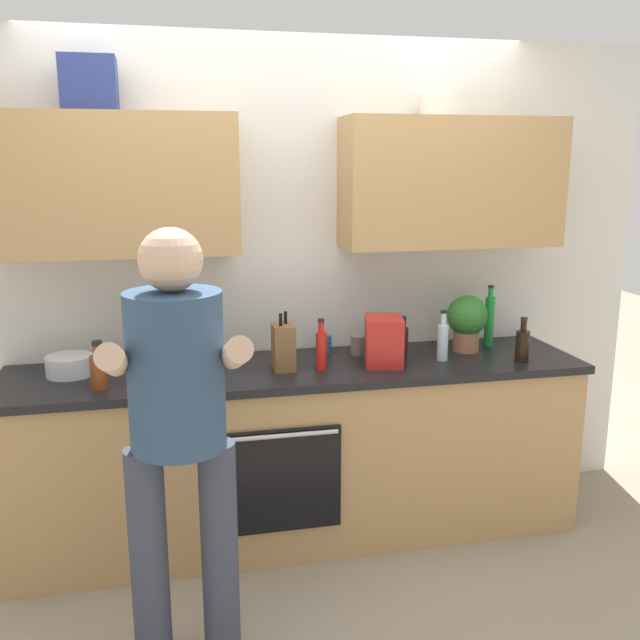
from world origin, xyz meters
TOP-DOWN VIEW (x-y plane):
  - ground_plane at (0.00, 0.00)m, footprint 12.00×12.00m
  - back_wall_unit at (-0.01, 0.27)m, footprint 4.00×0.38m
  - counter at (-0.00, -0.00)m, footprint 2.84×0.67m
  - person_standing at (-0.60, -0.84)m, footprint 0.49×0.45m
  - bottle_vinegar at (-0.93, -0.15)m, footprint 0.07×0.07m
  - bottle_hotsauce at (0.09, -0.08)m, footprint 0.05×0.05m
  - bottle_juice at (-0.71, -0.14)m, footprint 0.06×0.06m
  - bottle_water at (0.73, -0.05)m, footprint 0.05×0.05m
  - bottle_soda at (1.08, 0.15)m, footprint 0.05×0.05m
  - bottle_wine at (0.56, 0.09)m, footprint 0.05×0.05m
  - bottle_soy at (1.11, -0.16)m, footprint 0.07×0.07m
  - bottle_syrup at (-0.74, 0.11)m, footprint 0.05×0.05m
  - cup_stoneware at (0.34, 0.14)m, footprint 0.08×0.08m
  - cup_tea at (0.17, 0.20)m, footprint 0.07×0.07m
  - mixing_bowl at (-1.08, 0.09)m, footprint 0.22×0.22m
  - knife_block at (-0.08, -0.04)m, footprint 0.10×0.14m
  - potted_herb at (0.91, 0.08)m, footprint 0.21×0.21m
  - grocery_bag_crisps at (0.41, -0.06)m, footprint 0.22×0.25m
  - grocery_bag_rice at (-0.52, 0.02)m, footprint 0.20×0.18m

SIDE VIEW (x-z plane):
  - ground_plane at x=0.00m, z-range 0.00..0.00m
  - counter at x=0.00m, z-range 0.00..0.90m
  - mixing_bowl at x=-1.08m, z-range 0.90..0.99m
  - cup_tea at x=0.17m, z-range 0.90..1.00m
  - cup_stoneware at x=0.34m, z-range 0.90..1.00m
  - bottle_wine at x=0.56m, z-range 0.88..1.09m
  - bottle_soy at x=1.11m, z-range 0.87..1.10m
  - person_standing at x=-0.60m, z-range 0.15..1.82m
  - bottle_vinegar at x=-0.93m, z-range 0.88..1.10m
  - bottle_water at x=0.73m, z-range 0.88..1.13m
  - bottle_hotsauce at x=0.09m, z-range 0.88..1.13m
  - bottle_juice at x=-0.71m, z-range 0.88..1.14m
  - knife_block at x=-0.08m, z-range 0.87..1.15m
  - grocery_bag_rice at x=-0.52m, z-range 0.90..1.13m
  - grocery_bag_crisps at x=0.41m, z-range 0.90..1.14m
  - bottle_syrup at x=-0.74m, z-range 0.88..1.17m
  - bottle_soda at x=1.08m, z-range 0.88..1.21m
  - potted_herb at x=0.91m, z-range 0.92..1.22m
  - back_wall_unit at x=-0.01m, z-range 0.24..2.74m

